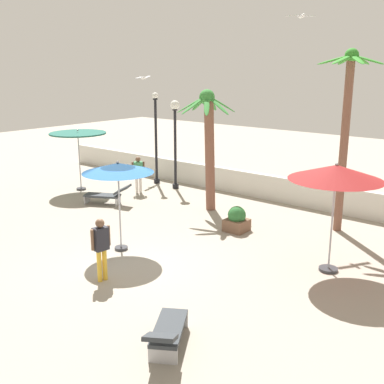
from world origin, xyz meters
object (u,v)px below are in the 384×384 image
seagull_1 (143,78)px  palm_tree_0 (209,136)px  patio_umbrella_2 (336,173)px  patio_umbrella_0 (118,169)px  lounge_chair_1 (108,194)px  palm_tree_1 (346,120)px  lounge_chair_2 (167,331)px  lamp_post_0 (156,136)px  lamp_post_1 (175,132)px  seagull_0 (301,16)px  guest_1 (138,171)px  guest_0 (101,244)px  patio_umbrella_1 (78,136)px  planter (237,220)px

seagull_1 → palm_tree_0: bearing=-25.1°
patio_umbrella_2 → patio_umbrella_0: bearing=-155.1°
lounge_chair_1 → palm_tree_1: bearing=19.2°
palm_tree_1 → lounge_chair_2: bearing=-87.9°
lamp_post_0 → palm_tree_0: bearing=-21.8°
patio_umbrella_2 → seagull_1: bearing=156.2°
lamp_post_0 → lounge_chair_1: bearing=-75.6°
patio_umbrella_0 → palm_tree_1: size_ratio=0.46×
lamp_post_1 → seagull_0: 7.36m
lounge_chair_1 → seagull_1: bearing=120.8°
lounge_chair_2 → guest_1: bearing=138.5°
guest_0 → patio_umbrella_1: bearing=145.7°
patio_umbrella_2 → lamp_post_0: (-10.40, 4.23, -0.44)m
patio_umbrella_0 → guest_1: (-4.32, 4.93, -1.51)m
guest_1 → seagull_0: 8.98m
palm_tree_1 → planter: palm_tree_1 is taller
seagull_0 → seagull_1: seagull_0 is taller
palm_tree_0 → lamp_post_1: palm_tree_0 is taller
patio_umbrella_0 → patio_umbrella_1: (-6.71, 3.68, -0.06)m
lounge_chair_2 → seagull_0: bearing=104.2°
palm_tree_1 → lounge_chair_1: bearing=-160.8°
lounge_chair_1 → lounge_chair_2: (8.59, -5.88, 0.00)m
palm_tree_0 → lounge_chair_2: bearing=-57.0°
patio_umbrella_0 → patio_umbrella_2: size_ratio=0.92×
patio_umbrella_1 → lounge_chair_2: patio_umbrella_1 is taller
lounge_chair_1 → guest_1: (-0.32, 2.01, 0.55)m
patio_umbrella_1 → planter: bearing=-0.7°
patio_umbrella_1 → guest_1: bearing=27.6°
palm_tree_1 → lamp_post_0: palm_tree_1 is taller
patio_umbrella_2 → guest_0: 6.20m
lounge_chair_1 → guest_0: guest_0 is taller
guest_1 → planter: 6.22m
lounge_chair_1 → planter: 5.76m
patio_umbrella_2 → guest_0: bearing=-134.5°
patio_umbrella_1 → lounge_chair_1: patio_umbrella_1 is taller
planter → seagull_0: bearing=78.4°
lamp_post_1 → guest_1: 2.37m
patio_umbrella_2 → palm_tree_1: palm_tree_1 is taller
lounge_chair_1 → palm_tree_0: bearing=30.9°
patio_umbrella_0 → patio_umbrella_2: 5.98m
lamp_post_0 → guest_0: (6.22, -8.48, -1.23)m
lamp_post_0 → seagull_0: (7.25, -0.49, 4.69)m
palm_tree_0 → seagull_1: seagull_1 is taller
seagull_1 → planter: 10.75m
patio_umbrella_2 → seagull_0: seagull_0 is taller
guest_0 → lounge_chair_2: bearing=-20.0°
lamp_post_0 → seagull_1: 3.50m
patio_umbrella_2 → lounge_chair_1: patio_umbrella_2 is taller
patio_umbrella_1 → lamp_post_1: size_ratio=0.69×
patio_umbrella_1 → palm_tree_1: palm_tree_1 is taller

